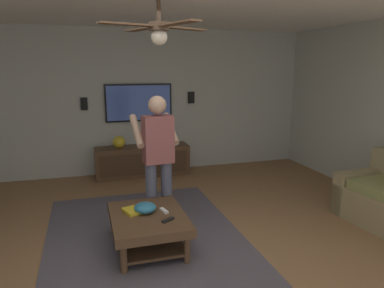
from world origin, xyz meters
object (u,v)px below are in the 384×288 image
(vase_round, at_px, (119,142))
(coffee_table, at_px, (148,224))
(person_standing, at_px, (158,153))
(remote_white, at_px, (164,211))
(wall_speaker_left, at_px, (191,97))
(media_console, at_px, (143,161))
(ceiling_fan, at_px, (159,29))
(remote_black, at_px, (168,220))
(book, at_px, (132,211))
(bowl, at_px, (145,208))
(wall_speaker_right, at_px, (84,104))
(tv, at_px, (139,103))

(vase_round, bearing_deg, coffee_table, -179.18)
(person_standing, bearing_deg, remote_white, 169.70)
(vase_round, relative_size, wall_speaker_left, 1.00)
(media_console, relative_size, ceiling_fan, 1.46)
(remote_black, height_order, vase_round, vase_round)
(wall_speaker_left, bearing_deg, book, 151.88)
(bowl, distance_m, wall_speaker_right, 3.12)
(vase_round, bearing_deg, bowl, -179.59)
(media_console, relative_size, wall_speaker_left, 7.73)
(remote_black, bearing_deg, bowl, 90.92)
(coffee_table, height_order, remote_white, remote_white)
(remote_black, bearing_deg, remote_white, 54.90)
(remote_black, bearing_deg, wall_speaker_left, 37.24)
(bowl, xyz_separation_m, ceiling_fan, (-0.16, -0.16, 1.88))
(wall_speaker_right, height_order, ceiling_fan, ceiling_fan)
(bowl, height_order, wall_speaker_left, wall_speaker_left)
(person_standing, bearing_deg, book, 136.14)
(bowl, distance_m, wall_speaker_left, 3.39)
(person_standing, relative_size, bowl, 6.72)
(ceiling_fan, bearing_deg, remote_white, -21.99)
(tv, xyz_separation_m, person_standing, (-2.39, 0.14, -0.39))
(ceiling_fan, bearing_deg, wall_speaker_left, -22.03)
(book, xyz_separation_m, ceiling_fan, (-0.20, -0.30, 1.91))
(vase_round, distance_m, wall_speaker_right, 0.92)
(media_console, distance_m, wall_speaker_right, 1.46)
(person_standing, xyz_separation_m, bowl, (-0.53, 0.26, -0.48))
(media_console, distance_m, remote_white, 2.73)
(wall_speaker_left, bearing_deg, wall_speaker_right, 90.00)
(coffee_table, relative_size, ceiling_fan, 0.86)
(tv, height_order, wall_speaker_right, tv)
(coffee_table, height_order, wall_speaker_right, wall_speaker_right)
(media_console, xyz_separation_m, bowl, (-2.68, 0.40, 0.18))
(media_console, height_order, book, media_console)
(wall_speaker_right, bearing_deg, person_standing, -160.88)
(tv, height_order, bowl, tv)
(bowl, bearing_deg, remote_white, -101.44)
(vase_round, height_order, ceiling_fan, ceiling_fan)
(bowl, relative_size, ceiling_fan, 0.21)
(bowl, height_order, remote_black, bowl)
(remote_white, relative_size, wall_speaker_left, 0.68)
(tv, relative_size, remote_black, 8.18)
(remote_white, relative_size, book, 0.68)
(bowl, height_order, remote_white, bowl)
(remote_black, xyz_separation_m, vase_round, (2.94, 0.21, 0.25))
(book, bearing_deg, bowl, 54.57)
(remote_black, bearing_deg, vase_round, 61.98)
(remote_white, distance_m, remote_black, 0.25)
(media_console, distance_m, remote_black, 2.98)
(media_console, bearing_deg, remote_white, -4.03)
(vase_round, bearing_deg, media_console, -85.23)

